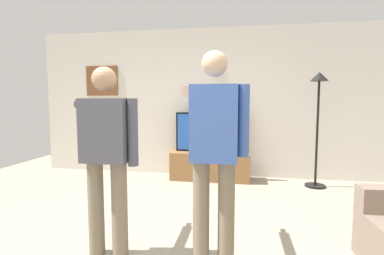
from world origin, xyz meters
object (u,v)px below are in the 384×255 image
object	(u,v)px
tv_stand	(210,166)
wall_clock	(212,62)
floor_lamp	(318,105)
person_standing_nearer_couch	(214,147)
framed_picture	(102,81)
person_standing_nearer_lamp	(107,151)
television	(211,132)

from	to	relation	value
tv_stand	wall_clock	size ratio (longest dim) A/B	5.39
floor_lamp	person_standing_nearer_couch	size ratio (longest dim) A/B	1.03
framed_picture	person_standing_nearer_lamp	distance (m)	3.41
tv_stand	person_standing_nearer_lamp	size ratio (longest dim) A/B	0.82
television	framed_picture	bearing A→B (deg)	173.39
floor_lamp	person_standing_nearer_lamp	bearing A→B (deg)	-133.35
tv_stand	person_standing_nearer_couch	xyz separation A→B (m)	(0.31, -2.65, 0.77)
framed_picture	person_standing_nearer_lamp	size ratio (longest dim) A/B	0.38
wall_clock	person_standing_nearer_lamp	world-z (taller)	wall_clock
tv_stand	person_standing_nearer_couch	size ratio (longest dim) A/B	0.77
framed_picture	floor_lamp	distance (m)	3.93
framed_picture	floor_lamp	size ratio (longest dim) A/B	0.35
floor_lamp	wall_clock	bearing A→B (deg)	165.69
television	tv_stand	bearing A→B (deg)	-90.00
tv_stand	framed_picture	size ratio (longest dim) A/B	2.14
wall_clock	framed_picture	world-z (taller)	wall_clock
person_standing_nearer_lamp	person_standing_nearer_couch	size ratio (longest dim) A/B	0.94
framed_picture	tv_stand	bearing A→B (deg)	-7.83
floor_lamp	person_standing_nearer_lamp	world-z (taller)	floor_lamp
television	person_standing_nearer_lamp	xyz separation A→B (m)	(-0.63, -2.70, 0.11)
floor_lamp	tv_stand	bearing A→B (deg)	175.01
framed_picture	person_standing_nearer_lamp	xyz separation A→B (m)	(1.51, -2.95, -0.82)
tv_stand	person_standing_nearer_couch	distance (m)	2.77
tv_stand	person_standing_nearer_lamp	distance (m)	2.82
floor_lamp	person_standing_nearer_lamp	size ratio (longest dim) A/B	1.09
tv_stand	floor_lamp	distance (m)	2.04
television	person_standing_nearer_couch	size ratio (longest dim) A/B	0.69
wall_clock	person_standing_nearer_couch	distance (m)	3.14
person_standing_nearer_lamp	person_standing_nearer_couch	distance (m)	0.95
wall_clock	floor_lamp	size ratio (longest dim) A/B	0.14
person_standing_nearer_couch	floor_lamp	bearing A→B (deg)	60.43
tv_stand	television	size ratio (longest dim) A/B	1.11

